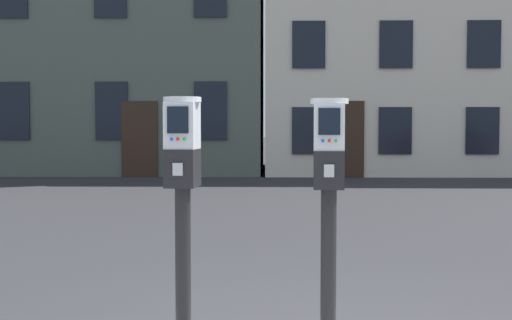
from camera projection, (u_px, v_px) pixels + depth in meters
The scene contains 3 objects.
parking_meter_near_kerb at pixel (183, 176), 3.83m from camera, with size 0.23×0.26×1.44m.
parking_meter_twin_adjacent at pixel (329, 177), 3.81m from camera, with size 0.23×0.26×1.43m.
townhouse_brownstone at pixel (378, 23), 21.27m from camera, with size 7.11×6.31×9.37m.
Camera 1 is at (-0.22, -4.08, 1.42)m, focal length 47.15 mm.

